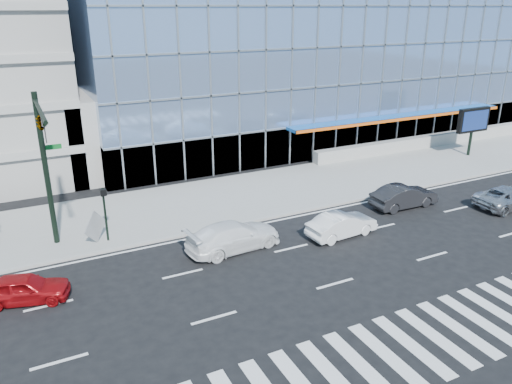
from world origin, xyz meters
TOP-DOWN VIEW (x-y plane):
  - ground at (0.00, 0.00)m, footprint 160.00×160.00m
  - sidewalk at (0.00, 8.00)m, footprint 120.00×8.00m
  - theatre_building at (14.00, 26.00)m, footprint 42.00×26.00m
  - ramp_block at (-6.00, 18.00)m, footprint 6.00×8.00m
  - retaining_wall at (24.00, 11.60)m, footprint 30.00×0.80m
  - traffic_signal at (-11.00, 4.57)m, footprint 1.14×5.74m
  - ped_signal_post at (-8.50, 4.94)m, footprint 0.30×0.33m
  - marquee_sign at (22.00, 7.99)m, footprint 3.20×0.43m
  - silver_suv at (15.26, -1.15)m, footprint 4.76×2.20m
  - white_suv at (-2.74, 1.30)m, footprint 5.34×2.62m
  - white_sedan at (3.26, 0.08)m, footprint 4.22×1.78m
  - dark_sedan at (9.26, 1.80)m, footprint 4.43×1.60m
  - red_sedan at (-12.82, 0.79)m, footprint 4.00×2.46m
  - tilted_panel at (-9.09, 5.00)m, footprint 1.37×1.31m

SIDE VIEW (x-z plane):
  - ground at x=0.00m, z-range 0.00..0.00m
  - sidewalk at x=0.00m, z-range 0.00..0.15m
  - red_sedan at x=-12.82m, z-range 0.00..1.27m
  - retaining_wall at x=24.00m, z-range 0.15..1.15m
  - silver_suv at x=15.26m, z-range 0.00..1.32m
  - white_sedan at x=3.26m, z-range 0.00..1.36m
  - dark_sedan at x=9.26m, z-range 0.00..1.45m
  - white_suv at x=-2.74m, z-range 0.00..1.50m
  - tilted_panel at x=-9.09m, z-range 0.15..1.99m
  - ped_signal_post at x=-8.50m, z-range 0.64..3.64m
  - ramp_block at x=-6.00m, z-range 0.00..6.00m
  - marquee_sign at x=22.00m, z-range 1.07..5.07m
  - traffic_signal at x=-11.00m, z-range 2.16..10.16m
  - theatre_building at x=14.00m, z-range 0.00..15.00m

